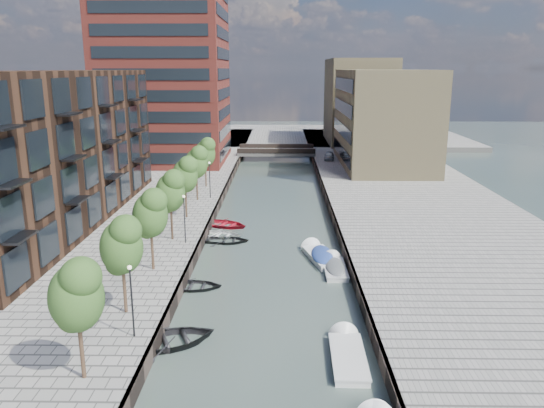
{
  "coord_description": "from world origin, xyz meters",
  "views": [
    {
      "loc": [
        0.77,
        -18.1,
        15.18
      ],
      "look_at": [
        0.0,
        27.48,
        3.5
      ],
      "focal_mm": 35.0,
      "sensor_mm": 36.0,
      "label": 1
    }
  ],
  "objects_px": {
    "tree_2": "(150,212)",
    "sloop_0": "(171,344)",
    "sloop_1": "(194,288)",
    "sloop_2": "(225,226)",
    "motorboat_2": "(347,354)",
    "tree_5": "(196,162)",
    "tree_6": "(205,152)",
    "motorboat_3": "(320,256)",
    "tree_0": "(76,293)",
    "bridge": "(276,151)",
    "motorboat_4": "(334,267)",
    "tree_4": "(185,174)",
    "car": "(329,156)",
    "sloop_3": "(220,237)",
    "tree_3": "(170,190)",
    "tree_1": "(121,244)",
    "sloop_4": "(227,242)"
  },
  "relations": [
    {
      "from": "sloop_3",
      "to": "motorboat_2",
      "type": "distance_m",
      "value": 22.91
    },
    {
      "from": "sloop_4",
      "to": "motorboat_4",
      "type": "distance_m",
      "value": 11.16
    },
    {
      "from": "sloop_3",
      "to": "sloop_2",
      "type": "bearing_deg",
      "value": 11.51
    },
    {
      "from": "tree_4",
      "to": "tree_2",
      "type": "bearing_deg",
      "value": -90.0
    },
    {
      "from": "sloop_0",
      "to": "sloop_1",
      "type": "xyz_separation_m",
      "value": [
        0.02,
        7.91,
        0.0
      ]
    },
    {
      "from": "sloop_2",
      "to": "motorboat_2",
      "type": "bearing_deg",
      "value": -136.11
    },
    {
      "from": "tree_3",
      "to": "sloop_1",
      "type": "distance_m",
      "value": 10.23
    },
    {
      "from": "tree_6",
      "to": "sloop_3",
      "type": "height_order",
      "value": "tree_6"
    },
    {
      "from": "tree_2",
      "to": "tree_5",
      "type": "height_order",
      "value": "same"
    },
    {
      "from": "tree_2",
      "to": "sloop_0",
      "type": "distance_m",
      "value": 10.97
    },
    {
      "from": "tree_0",
      "to": "sloop_0",
      "type": "distance_m",
      "value": 7.87
    },
    {
      "from": "tree_3",
      "to": "motorboat_4",
      "type": "bearing_deg",
      "value": -18.04
    },
    {
      "from": "bridge",
      "to": "tree_6",
      "type": "xyz_separation_m",
      "value": [
        -8.5,
        -26.0,
        3.92
      ]
    },
    {
      "from": "tree_0",
      "to": "sloop_3",
      "type": "xyz_separation_m",
      "value": [
        3.66,
        24.84,
        -5.31
      ]
    },
    {
      "from": "sloop_2",
      "to": "sloop_1",
      "type": "bearing_deg",
      "value": -159.27
    },
    {
      "from": "sloop_0",
      "to": "sloop_3",
      "type": "distance_m",
      "value": 19.94
    },
    {
      "from": "bridge",
      "to": "car",
      "type": "distance_m",
      "value": 10.34
    },
    {
      "from": "car",
      "to": "tree_3",
      "type": "bearing_deg",
      "value": -106.11
    },
    {
      "from": "tree_6",
      "to": "motorboat_2",
      "type": "relative_size",
      "value": 1.14
    },
    {
      "from": "motorboat_2",
      "to": "bridge",
      "type": "bearing_deg",
      "value": 93.94
    },
    {
      "from": "tree_1",
      "to": "tree_4",
      "type": "relative_size",
      "value": 1.0
    },
    {
      "from": "sloop_4",
      "to": "motorboat_3",
      "type": "height_order",
      "value": "motorboat_3"
    },
    {
      "from": "sloop_2",
      "to": "tree_4",
      "type": "bearing_deg",
      "value": 114.43
    },
    {
      "from": "tree_0",
      "to": "tree_5",
      "type": "relative_size",
      "value": 1.0
    },
    {
      "from": "bridge",
      "to": "motorboat_4",
      "type": "xyz_separation_m",
      "value": [
        4.97,
        -51.39,
        -1.19
      ]
    },
    {
      "from": "tree_3",
      "to": "sloop_2",
      "type": "bearing_deg",
      "value": 61.97
    },
    {
      "from": "tree_0",
      "to": "motorboat_2",
      "type": "xyz_separation_m",
      "value": [
        12.92,
        3.89,
        -5.21
      ]
    },
    {
      "from": "sloop_3",
      "to": "tree_1",
      "type": "bearing_deg",
      "value": -178.2
    },
    {
      "from": "tree_2",
      "to": "motorboat_4",
      "type": "relative_size",
      "value": 1.23
    },
    {
      "from": "sloop_0",
      "to": "motorboat_2",
      "type": "distance_m",
      "value": 9.87
    },
    {
      "from": "tree_0",
      "to": "sloop_2",
      "type": "height_order",
      "value": "tree_0"
    },
    {
      "from": "bridge",
      "to": "motorboat_4",
      "type": "height_order",
      "value": "bridge"
    },
    {
      "from": "tree_5",
      "to": "sloop_2",
      "type": "xyz_separation_m",
      "value": [
        3.77,
        -6.92,
        -5.31
      ]
    },
    {
      "from": "tree_0",
      "to": "tree_6",
      "type": "xyz_separation_m",
      "value": [
        0.0,
        42.0,
        0.0
      ]
    },
    {
      "from": "bridge",
      "to": "motorboat_4",
      "type": "distance_m",
      "value": 51.64
    },
    {
      "from": "tree_6",
      "to": "motorboat_3",
      "type": "bearing_deg",
      "value": -61.24
    },
    {
      "from": "tree_4",
      "to": "sloop_0",
      "type": "relative_size",
      "value": 1.15
    },
    {
      "from": "tree_5",
      "to": "sloop_0",
      "type": "height_order",
      "value": "tree_5"
    },
    {
      "from": "tree_4",
      "to": "car",
      "type": "bearing_deg",
      "value": 63.5
    },
    {
      "from": "tree_0",
      "to": "sloop_1",
      "type": "height_order",
      "value": "tree_0"
    },
    {
      "from": "tree_3",
      "to": "tree_5",
      "type": "bearing_deg",
      "value": 90.0
    },
    {
      "from": "tree_2",
      "to": "sloop_0",
      "type": "height_order",
      "value": "tree_2"
    },
    {
      "from": "car",
      "to": "motorboat_4",
      "type": "bearing_deg",
      "value": -88.1
    },
    {
      "from": "tree_1",
      "to": "motorboat_3",
      "type": "height_order",
      "value": "tree_1"
    },
    {
      "from": "motorboat_4",
      "to": "bridge",
      "type": "bearing_deg",
      "value": 95.52
    },
    {
      "from": "bridge",
      "to": "motorboat_2",
      "type": "relative_size",
      "value": 2.48
    },
    {
      "from": "sloop_4",
      "to": "motorboat_2",
      "type": "relative_size",
      "value": 0.76
    },
    {
      "from": "tree_5",
      "to": "motorboat_4",
      "type": "height_order",
      "value": "tree_5"
    },
    {
      "from": "bridge",
      "to": "sloop_3",
      "type": "relative_size",
      "value": 3.17
    },
    {
      "from": "motorboat_2",
      "to": "tree_1",
      "type": "bearing_deg",
      "value": 166.47
    }
  ]
}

